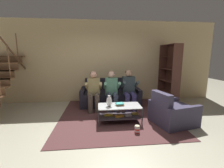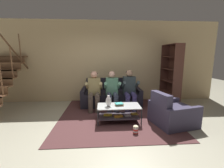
{
  "view_description": "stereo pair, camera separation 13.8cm",
  "coord_description": "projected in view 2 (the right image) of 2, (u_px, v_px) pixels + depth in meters",
  "views": [
    {
      "loc": [
        -0.2,
        -3.1,
        1.65
      ],
      "look_at": [
        0.2,
        0.99,
        0.89
      ],
      "focal_mm": 24.0,
      "sensor_mm": 36.0,
      "label": 1
    },
    {
      "loc": [
        -0.07,
        -3.11,
        1.65
      ],
      "look_at": [
        0.2,
        0.99,
        0.89
      ],
      "focal_mm": 24.0,
      "sensor_mm": 36.0,
      "label": 2
    }
  ],
  "objects": [
    {
      "name": "couch",
      "position": [
        111.0,
        96.0,
        5.23
      ],
      "size": [
        2.0,
        0.95,
        0.87
      ],
      "color": "#22202B",
      "rests_on": "ground"
    },
    {
      "name": "back_partition",
      "position": [
        104.0,
        62.0,
        5.51
      ],
      "size": [
        8.4,
        0.12,
        2.9
      ],
      "primitive_type": "cube",
      "color": "tan",
      "rests_on": "ground"
    },
    {
      "name": "book_stack",
      "position": [
        119.0,
        104.0,
        3.79
      ],
      "size": [
        0.24,
        0.19,
        0.06
      ],
      "color": "#A27B53",
      "rests_on": "coffee_table"
    },
    {
      "name": "popcorn_tub",
      "position": [
        136.0,
        130.0,
        3.23
      ],
      "size": [
        0.11,
        0.11,
        0.18
      ],
      "color": "red",
      "rests_on": "ground"
    },
    {
      "name": "person_seated_middle",
      "position": [
        112.0,
        89.0,
        4.62
      ],
      "size": [
        0.5,
        0.58,
        1.2
      ],
      "color": "#3A4358",
      "rests_on": "ground"
    },
    {
      "name": "coffee_table",
      "position": [
        119.0,
        111.0,
        3.8
      ],
      "size": [
        1.07,
        0.55,
        0.42
      ],
      "color": "#B8BBBA",
      "rests_on": "ground"
    },
    {
      "name": "armchair",
      "position": [
        172.0,
        114.0,
        3.65
      ],
      "size": [
        1.08,
        1.04,
        0.82
      ],
      "color": "#39344C",
      "rests_on": "ground"
    },
    {
      "name": "person_seated_left",
      "position": [
        94.0,
        89.0,
        4.58
      ],
      "size": [
        0.5,
        0.58,
        1.2
      ],
      "color": "brown",
      "rests_on": "ground"
    },
    {
      "name": "ground",
      "position": [
        106.0,
        131.0,
        3.36
      ],
      "size": [
        16.8,
        16.8,
        0.0
      ],
      "primitive_type": "plane",
      "color": "#ACA790"
    },
    {
      "name": "person_seated_right",
      "position": [
        130.0,
        88.0,
        4.65
      ],
      "size": [
        0.5,
        0.58,
        1.23
      ],
      "color": "navy",
      "rests_on": "ground"
    },
    {
      "name": "area_rug",
      "position": [
        115.0,
        113.0,
        4.45
      ],
      "size": [
        3.02,
        3.42,
        0.01
      ],
      "color": "#4C2B2C",
      "rests_on": "ground"
    },
    {
      "name": "bookshelf",
      "position": [
        171.0,
        81.0,
        5.17
      ],
      "size": [
        0.35,
        0.97,
        2.04
      ],
      "color": "#4D2A22",
      "rests_on": "ground"
    },
    {
      "name": "vase",
      "position": [
        108.0,
        101.0,
        3.7
      ],
      "size": [
        0.14,
        0.14,
        0.28
      ],
      "color": "silver",
      "rests_on": "coffee_table"
    }
  ]
}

